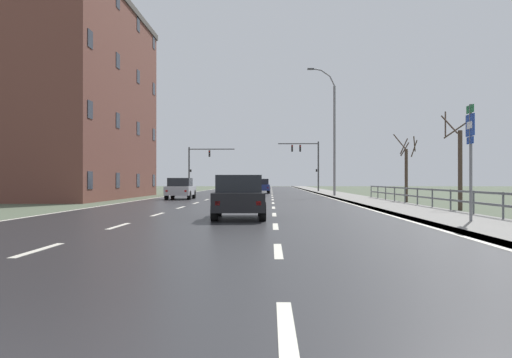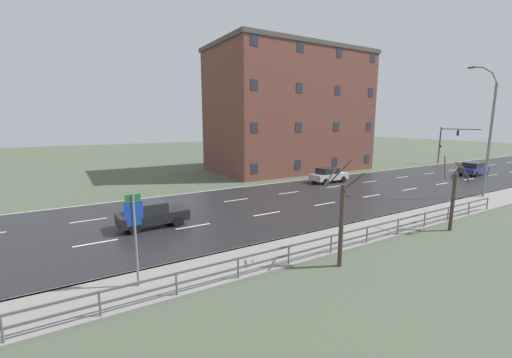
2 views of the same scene
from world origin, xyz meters
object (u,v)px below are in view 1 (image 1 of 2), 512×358
car_near_left (261,186)px  brick_building (56,99)px  highway_sign (471,148)px  traffic_signal_right (308,157)px  car_mid_centre (239,197)px  traffic_signal_left (198,162)px  car_far_left (181,188)px  street_lamp_midground (333,133)px

car_near_left → brick_building: size_ratio=0.20×
highway_sign → traffic_signal_right: (-1.68, 46.67, 1.75)m
brick_building → car_mid_centre: bearing=-54.5°
traffic_signal_left → car_near_left: (7.90, -8.21, -2.91)m
highway_sign → car_far_left: 25.49m
street_lamp_midground → car_near_left: 14.20m
traffic_signal_left → car_mid_centre: traffic_signal_left is taller
street_lamp_midground → car_far_left: bearing=-152.1°
street_lamp_midground → car_far_left: size_ratio=2.66×
street_lamp_midground → traffic_signal_right: (-0.75, 18.41, -1.22)m
car_near_left → brick_building: brick_building is taller
highway_sign → traffic_signal_left: 50.67m
car_mid_centre → street_lamp_midground: bearing=73.8°
street_lamp_midground → car_near_left: size_ratio=2.62×
traffic_signal_right → car_far_left: (-11.13, -24.69, -3.35)m
traffic_signal_left → brick_building: 25.60m
traffic_signal_left → brick_building: size_ratio=0.28×
street_lamp_midground → car_far_left: street_lamp_midground is taller
traffic_signal_left → car_far_left: 26.62m
car_near_left → brick_building: 23.38m
highway_sign → car_mid_centre: bearing=162.5°
highway_sign → traffic_signal_left: size_ratio=0.65×
highway_sign → brick_building: 33.88m
street_lamp_midground → highway_sign: street_lamp_midground is taller
car_near_left → traffic_signal_left: bearing=131.2°
traffic_signal_right → car_far_left: bearing=-114.3°
car_near_left → traffic_signal_right: bearing=47.0°
car_far_left → car_near_left: (5.56, 18.14, 0.00)m
car_mid_centre → car_near_left: (0.07, 37.82, 0.00)m
traffic_signal_right → brick_building: (-21.32, -22.37, 3.61)m
car_mid_centre → car_near_left: size_ratio=1.00×
street_lamp_midground → car_far_left: (-11.88, -6.28, -4.57)m
traffic_signal_left → brick_building: brick_building is taller
car_near_left → car_mid_centre: bearing=-92.7°
traffic_signal_right → traffic_signal_left: 13.58m
traffic_signal_right → car_near_left: size_ratio=1.45×
traffic_signal_right → car_far_left: 27.29m
brick_building → street_lamp_midground: bearing=10.2°
street_lamp_midground → traffic_signal_right: street_lamp_midground is taller
highway_sign → car_near_left: highway_sign is taller
brick_building → traffic_signal_left: bearing=71.9°
car_near_left → brick_building: bearing=-137.5°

